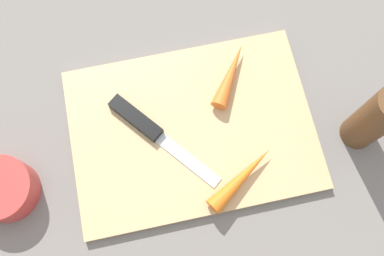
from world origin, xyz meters
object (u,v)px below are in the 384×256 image
carrot_short (230,75)px  small_bowl (4,189)px  cutting_board (192,129)px  pepper_grinder (375,119)px  knife (143,123)px  carrot_long (242,178)px

carrot_short → small_bowl: size_ratio=1.20×
cutting_board → pepper_grinder: bearing=167.0°
cutting_board → carrot_short: size_ratio=3.32×
knife → small_bowl: size_ratio=1.86×
cutting_board → carrot_long: carrot_long is taller
knife → carrot_long: size_ratio=1.42×
small_bowl → pepper_grinder: (-0.52, 0.02, 0.05)m
knife → carrot_short: 0.15m
carrot_long → pepper_grinder: size_ratio=0.86×
cutting_board → knife: knife is taller
carrot_short → small_bowl: 0.37m
carrot_short → pepper_grinder: bearing=-93.5°
cutting_board → small_bowl: small_bowl is taller
carrot_short → carrot_long: size_ratio=0.92×
knife → small_bowl: 0.21m
cutting_board → small_bowl: 0.28m
pepper_grinder → carrot_long: bearing=10.2°
pepper_grinder → knife: bearing=-13.8°
carrot_short → small_bowl: small_bowl is taller
carrot_short → small_bowl: bearing=139.0°
pepper_grinder → cutting_board: bearing=-13.0°
knife → carrot_long: bearing=8.8°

